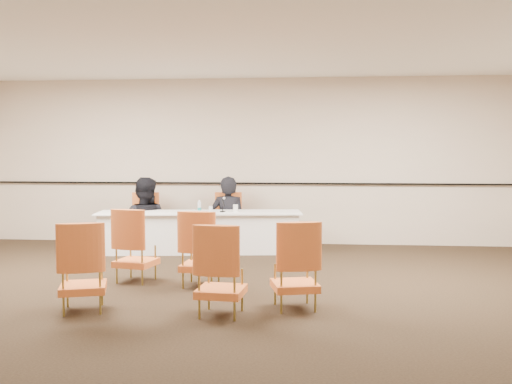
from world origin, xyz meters
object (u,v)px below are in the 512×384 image
drinking_glass (211,209)px  aud_chair_back_mid (221,269)px  panel_table (200,232)px  aud_chair_back_right (295,264)px  panelist_main (228,226)px  aud_chair_front_mid (201,248)px  coffee_cup (236,208)px  water_bottle (199,206)px  microphone (223,205)px  panelist_second_chair (144,220)px  panelist_main_chair (228,220)px  aud_chair_front_left (136,245)px  panelist_second (144,229)px  aud_chair_back_left (83,266)px

drinking_glass → aud_chair_back_mid: (0.73, -3.60, -0.25)m
panel_table → aud_chair_back_right: size_ratio=3.54×
panelist_main → aud_chair_front_mid: size_ratio=1.85×
coffee_cup → aud_chair_back_right: 3.47m
panelist_main → water_bottle: (-0.39, -0.64, 0.41)m
panel_table → panelist_main: panelist_main is taller
drinking_glass → aud_chair_front_mid: 2.39m
microphone → aud_chair_front_mid: (0.09, -2.39, -0.32)m
panelist_main → water_bottle: bearing=61.5°
panelist_second_chair → panel_table: bearing=-27.1°
panel_table → panelist_main_chair: (0.40, 0.57, 0.14)m
aud_chair_front_mid → drinking_glass: bearing=101.7°
panelist_main_chair → coffee_cup: 0.67m
aud_chair_front_left → water_bottle: bearing=90.5°
panelist_main_chair → microphone: bearing=-97.8°
aud_chair_back_mid → aud_chair_back_right: 0.81m
panelist_main → drinking_glass: bearing=73.5°
panelist_second → coffee_cup: panelist_second is taller
panelist_second → water_bottle: 1.25m
panelist_second_chair → aud_chair_back_right: same height
panel_table → aud_chair_back_mid: bearing=-82.6°
panelist_main_chair → microphone: panelist_main_chair is taller
panelist_second_chair → aud_chair_back_left: same height
aud_chair_back_left → panelist_main_chair: bearing=59.7°
aud_chair_front_left → panelist_second: bearing=115.6°
panelist_second_chair → aud_chair_back_mid: bearing=-70.5°
aud_chair_front_left → panelist_main_chair: bearing=85.3°
drinking_glass → panelist_second: bearing=161.5°
aud_chair_front_left → aud_chair_back_mid: (1.32, -1.41, 0.00)m
panel_table → aud_chair_back_mid: size_ratio=3.54×
panelist_main → water_bottle: panelist_main is taller
coffee_cup → aud_chair_back_left: 3.78m
panelist_main → panelist_second_chair: size_ratio=1.85×
panelist_main → microphone: bearing=91.7°
drinking_glass → coffee_cup: 0.41m
panel_table → aud_chair_back_right: 3.70m
panelist_main → aud_chair_back_left: bearing=80.0°
aud_chair_back_right → aud_chair_back_mid: bearing=-170.4°
panelist_main_chair → microphone: 0.65m
panelist_second → aud_chair_front_mid: (1.54, -2.78, 0.15)m
panel_table → panelist_main: (0.40, 0.57, 0.03)m
panelist_main_chair → panelist_main: bearing=0.0°
panelist_main_chair → coffee_cup: size_ratio=7.44×
aud_chair_back_left → aud_chair_back_right: size_ratio=1.00×
coffee_cup → aud_chair_front_left: aud_chair_front_left is taller
panelist_second → aud_chair_front_mid: panelist_second is taller
aud_chair_back_mid → coffee_cup: bearing=100.3°
panelist_second → aud_chair_front_left: 2.70m
panelist_second_chair → aud_chair_back_right: 4.60m
panelist_main → coffee_cup: 0.72m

